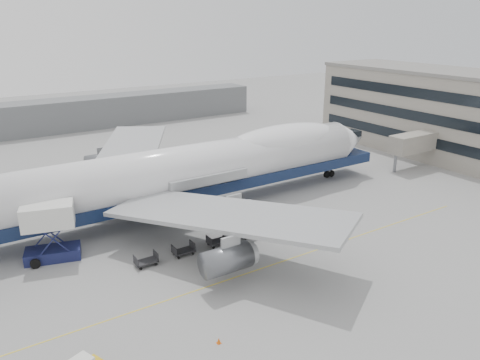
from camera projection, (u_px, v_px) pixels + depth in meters
ground at (239, 243)px, 53.31m from camera, size 260.00×260.00×0.00m
apron_line at (271, 265)px, 48.54m from camera, size 60.00×0.15×0.01m
hangar at (28, 119)px, 102.55m from camera, size 110.00×8.00×7.00m
airliner at (194, 169)px, 61.32m from camera, size 67.00×55.30×19.98m
catering_truck at (50, 229)px, 48.80m from camera, size 6.10×4.88×6.23m
traffic_cone at (219, 341)px, 36.83m from camera, size 0.35×0.35×0.51m
dolly_0 at (146, 261)px, 48.36m from camera, size 2.30×1.35×1.30m
dolly_1 at (183, 250)px, 50.56m from camera, size 2.30×1.35×1.30m
dolly_2 at (217, 241)px, 52.76m from camera, size 2.30×1.35×1.30m
dolly_3 at (249, 232)px, 54.96m from camera, size 2.30×1.35×1.30m
dolly_4 at (278, 224)px, 57.16m from camera, size 2.30×1.35×1.30m
dolly_5 at (305, 216)px, 59.36m from camera, size 2.30×1.35×1.30m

